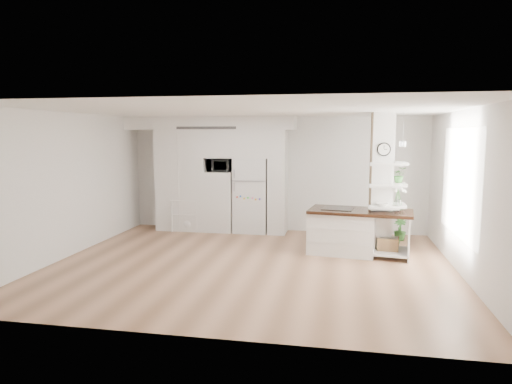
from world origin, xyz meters
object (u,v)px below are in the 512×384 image
at_px(kitchen_island, 348,230).
at_px(floor_plant_a, 396,240).
at_px(refrigerator, 251,195).
at_px(bookshelf, 187,217).

xyz_separation_m(kitchen_island, floor_plant_a, (0.94, 0.35, -0.24)).
bearing_deg(floor_plant_a, kitchen_island, -159.60).
relative_size(refrigerator, bookshelf, 2.32).
bearing_deg(kitchen_island, refrigerator, 151.99).
relative_size(kitchen_island, bookshelf, 2.68).
distance_m(refrigerator, floor_plant_a, 3.46).
distance_m(kitchen_island, floor_plant_a, 1.03).
relative_size(kitchen_island, floor_plant_a, 4.74).
relative_size(bookshelf, floor_plant_a, 1.77).
distance_m(refrigerator, bookshelf, 1.64).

